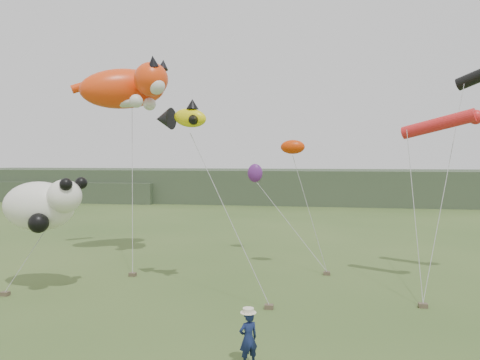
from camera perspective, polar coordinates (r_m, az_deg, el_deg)
name	(u,v)px	position (r m, az deg, el deg)	size (l,w,h in m)	color
ground	(246,338)	(15.01, 0.68, -18.74)	(120.00, 120.00, 0.00)	#385123
headland	(278,186)	(58.83, 4.69, -0.77)	(90.00, 13.00, 4.00)	#2D3D28
festival_attendant	(248,339)	(13.00, 1.02, -18.77)	(0.53, 0.35, 1.46)	#121C44
sandbag_anchors	(228,289)	(19.79, -1.49, -13.15)	(16.41, 5.82, 0.16)	brown
cat_kite	(129,87)	(26.40, -13.36, 10.93)	(6.31, 4.71, 2.77)	#F03D0E
fish_kite	(180,118)	(19.34, -7.27, 7.56)	(2.42, 1.60, 1.21)	yellow
tube_kites	(475,94)	(22.31, 26.69, 9.38)	(5.61, 3.26, 3.72)	black
panda_kite	(43,205)	(20.86, -22.91, -2.83)	(3.58, 2.32, 2.23)	white
misc_kites	(272,161)	(24.69, 3.91, 2.28)	(3.41, 4.74, 2.26)	red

